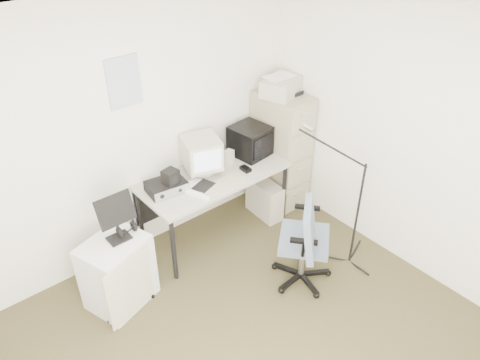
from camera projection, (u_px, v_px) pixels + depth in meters
floor at (263, 354)px, 3.75m from camera, size 3.60×3.60×0.01m
ceiling at (277, 42)px, 2.37m from camera, size 3.60×3.60×0.01m
wall_back at (133, 134)px, 4.21m from camera, size 3.60×0.02×2.50m
wall_right at (422, 146)px, 4.02m from camera, size 0.02×3.60×2.50m
wall_calendar at (124, 82)px, 3.91m from camera, size 0.30×0.02×0.44m
filing_cabinet at (281, 150)px, 5.18m from camera, size 0.40×0.60×1.30m
printer at (282, 86)px, 4.79m from camera, size 0.53×0.44×0.17m
desk at (215, 204)px, 4.81m from camera, size 1.50×0.70×0.73m
crt_monitor at (202, 156)px, 4.54m from camera, size 0.43×0.44×0.37m
crt_tv at (250, 141)px, 4.86m from camera, size 0.38×0.40×0.31m
desk_speaker at (229, 157)px, 4.76m from camera, size 0.10×0.10×0.14m
keyboard at (223, 185)px, 4.43m from camera, size 0.49×0.22×0.03m
mouse at (246, 169)px, 4.66m from camera, size 0.07×0.12×0.04m
radio_receiver at (166, 186)px, 4.34m from camera, size 0.38×0.29×0.10m
radio_speaker at (171, 177)px, 4.27m from camera, size 0.15×0.15×0.13m
papers at (201, 189)px, 4.38m from camera, size 0.33×0.39×0.02m
pc_tower at (265, 199)px, 5.16m from camera, size 0.22×0.45×0.41m
office_chair at (304, 238)px, 4.16m from camera, size 0.81×0.81×1.00m
side_cart at (118, 272)px, 4.04m from camera, size 0.63×0.57×0.66m
music_stand at (115, 217)px, 3.78m from camera, size 0.34×0.25×0.45m
headphones at (127, 228)px, 3.94m from camera, size 0.20×0.20×0.03m
mic_stand at (360, 200)px, 4.24m from camera, size 0.03×0.03×1.46m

